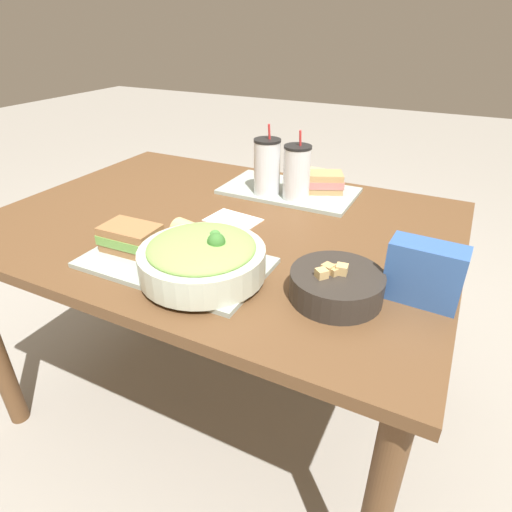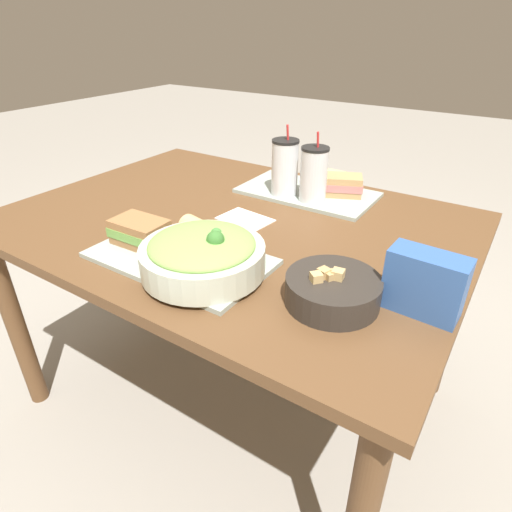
{
  "view_description": "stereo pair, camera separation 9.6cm",
  "coord_description": "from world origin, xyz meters",
  "px_view_note": "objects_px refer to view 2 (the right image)",
  "views": [
    {
      "loc": [
        0.61,
        -0.97,
        1.24
      ],
      "look_at": [
        0.23,
        -0.23,
        0.77
      ],
      "focal_mm": 30.0,
      "sensor_mm": 36.0,
      "label": 1
    },
    {
      "loc": [
        0.69,
        -0.93,
        1.24
      ],
      "look_at": [
        0.23,
        -0.23,
        0.77
      ],
      "focal_mm": 30.0,
      "sensor_mm": 36.0,
      "label": 2
    }
  ],
  "objects_px": {
    "sandwich_far": "(340,185)",
    "drink_cup_dark": "(285,169)",
    "salad_bowl": "(203,254)",
    "drink_cup_red": "(314,176)",
    "baguette_far": "(331,177)",
    "chip_bag": "(425,284)",
    "sandwich_near": "(140,232)",
    "napkin_folded": "(245,219)",
    "soup_bowl": "(333,289)",
    "baguette_near": "(201,231)"
  },
  "relations": [
    {
      "from": "sandwich_far",
      "to": "drink_cup_dark",
      "type": "xyz_separation_m",
      "value": [
        -0.15,
        -0.1,
        0.05
      ]
    },
    {
      "from": "salad_bowl",
      "to": "drink_cup_red",
      "type": "distance_m",
      "value": 0.52
    },
    {
      "from": "baguette_far",
      "to": "chip_bag",
      "type": "distance_m",
      "value": 0.7
    },
    {
      "from": "sandwich_near",
      "to": "sandwich_far",
      "type": "relative_size",
      "value": 0.88
    },
    {
      "from": "napkin_folded",
      "to": "drink_cup_red",
      "type": "bearing_deg",
      "value": 63.44
    },
    {
      "from": "soup_bowl",
      "to": "sandwich_far",
      "type": "xyz_separation_m",
      "value": [
        -0.23,
        0.55,
        0.01
      ]
    },
    {
      "from": "baguette_far",
      "to": "napkin_folded",
      "type": "bearing_deg",
      "value": 165.45
    },
    {
      "from": "baguette_near",
      "to": "chip_bag",
      "type": "distance_m",
      "value": 0.55
    },
    {
      "from": "sandwich_near",
      "to": "drink_cup_red",
      "type": "bearing_deg",
      "value": 63.35
    },
    {
      "from": "baguette_far",
      "to": "drink_cup_dark",
      "type": "distance_m",
      "value": 0.19
    },
    {
      "from": "sandwich_far",
      "to": "napkin_folded",
      "type": "height_order",
      "value": "sandwich_far"
    },
    {
      "from": "soup_bowl",
      "to": "drink_cup_dark",
      "type": "bearing_deg",
      "value": 129.58
    },
    {
      "from": "drink_cup_dark",
      "to": "napkin_folded",
      "type": "bearing_deg",
      "value": -91.54
    },
    {
      "from": "baguette_near",
      "to": "drink_cup_dark",
      "type": "xyz_separation_m",
      "value": [
        0.01,
        0.41,
        0.05
      ]
    },
    {
      "from": "sandwich_far",
      "to": "napkin_folded",
      "type": "xyz_separation_m",
      "value": [
        -0.16,
        -0.31,
        -0.04
      ]
    },
    {
      "from": "chip_bag",
      "to": "sandwich_far",
      "type": "bearing_deg",
      "value": 131.6
    },
    {
      "from": "sandwich_far",
      "to": "chip_bag",
      "type": "height_order",
      "value": "chip_bag"
    },
    {
      "from": "drink_cup_red",
      "to": "napkin_folded",
      "type": "height_order",
      "value": "drink_cup_red"
    },
    {
      "from": "soup_bowl",
      "to": "napkin_folded",
      "type": "bearing_deg",
      "value": 147.79
    },
    {
      "from": "chip_bag",
      "to": "napkin_folded",
      "type": "xyz_separation_m",
      "value": [
        -0.55,
        0.17,
        -0.06
      ]
    },
    {
      "from": "baguette_near",
      "to": "salad_bowl",
      "type": "bearing_deg",
      "value": -126.35
    },
    {
      "from": "baguette_near",
      "to": "drink_cup_red",
      "type": "relative_size",
      "value": 0.59
    },
    {
      "from": "soup_bowl",
      "to": "sandwich_far",
      "type": "height_order",
      "value": "soup_bowl"
    },
    {
      "from": "soup_bowl",
      "to": "napkin_folded",
      "type": "relative_size",
      "value": 1.22
    },
    {
      "from": "drink_cup_dark",
      "to": "napkin_folded",
      "type": "height_order",
      "value": "drink_cup_dark"
    },
    {
      "from": "chip_bag",
      "to": "soup_bowl",
      "type": "bearing_deg",
      "value": -152.89
    },
    {
      "from": "soup_bowl",
      "to": "drink_cup_dark",
      "type": "distance_m",
      "value": 0.6
    },
    {
      "from": "salad_bowl",
      "to": "drink_cup_red",
      "type": "height_order",
      "value": "drink_cup_red"
    },
    {
      "from": "chip_bag",
      "to": "baguette_near",
      "type": "bearing_deg",
      "value": -174.72
    },
    {
      "from": "salad_bowl",
      "to": "soup_bowl",
      "type": "distance_m",
      "value": 0.3
    },
    {
      "from": "salad_bowl",
      "to": "chip_bag",
      "type": "relative_size",
      "value": 1.86
    },
    {
      "from": "soup_bowl",
      "to": "drink_cup_red",
      "type": "xyz_separation_m",
      "value": [
        -0.28,
        0.46,
        0.06
      ]
    },
    {
      "from": "sandwich_far",
      "to": "baguette_far",
      "type": "bearing_deg",
      "value": 108.31
    },
    {
      "from": "baguette_near",
      "to": "drink_cup_dark",
      "type": "height_order",
      "value": "drink_cup_dark"
    },
    {
      "from": "salad_bowl",
      "to": "sandwich_near",
      "type": "xyz_separation_m",
      "value": [
        -0.22,
        0.02,
        -0.01
      ]
    },
    {
      "from": "soup_bowl",
      "to": "chip_bag",
      "type": "xyz_separation_m",
      "value": [
        0.16,
        0.07,
        0.03
      ]
    },
    {
      "from": "baguette_near",
      "to": "napkin_folded",
      "type": "xyz_separation_m",
      "value": [
        0.0,
        0.19,
        -0.04
      ]
    },
    {
      "from": "soup_bowl",
      "to": "napkin_folded",
      "type": "distance_m",
      "value": 0.46
    },
    {
      "from": "drink_cup_red",
      "to": "sandwich_far",
      "type": "bearing_deg",
      "value": 62.65
    },
    {
      "from": "salad_bowl",
      "to": "drink_cup_dark",
      "type": "relative_size",
      "value": 1.26
    },
    {
      "from": "baguette_far",
      "to": "drink_cup_dark",
      "type": "height_order",
      "value": "drink_cup_dark"
    },
    {
      "from": "drink_cup_red",
      "to": "chip_bag",
      "type": "xyz_separation_m",
      "value": [
        0.44,
        -0.39,
        -0.03
      ]
    },
    {
      "from": "sandwich_far",
      "to": "drink_cup_dark",
      "type": "height_order",
      "value": "drink_cup_dark"
    },
    {
      "from": "sandwich_near",
      "to": "chip_bag",
      "type": "height_order",
      "value": "chip_bag"
    },
    {
      "from": "sandwich_near",
      "to": "drink_cup_dark",
      "type": "bearing_deg",
      "value": 73.65
    },
    {
      "from": "sandwich_far",
      "to": "napkin_folded",
      "type": "bearing_deg",
      "value": -140.91
    },
    {
      "from": "drink_cup_red",
      "to": "napkin_folded",
      "type": "relative_size",
      "value": 1.34
    },
    {
      "from": "baguette_far",
      "to": "baguette_near",
      "type": "bearing_deg",
      "value": 170.25
    },
    {
      "from": "chip_bag",
      "to": "napkin_folded",
      "type": "bearing_deg",
      "value": 165.44
    },
    {
      "from": "drink_cup_red",
      "to": "napkin_folded",
      "type": "xyz_separation_m",
      "value": [
        -0.11,
        -0.22,
        -0.09
      ]
    }
  ]
}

